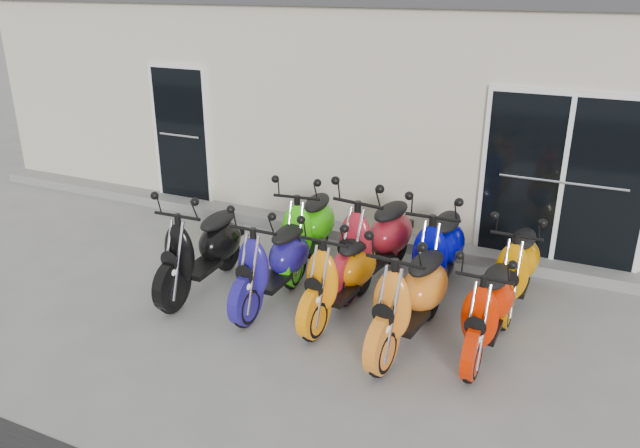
{
  "coord_description": "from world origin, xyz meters",
  "views": [
    {
      "loc": [
        3.01,
        -5.81,
        3.55
      ],
      "look_at": [
        0.0,
        0.6,
        0.75
      ],
      "focal_mm": 35.0,
      "sensor_mm": 36.0,
      "label": 1
    }
  ],
  "objects_px": {
    "scooter_front_red": "(489,297)",
    "scooter_back_green": "(308,218)",
    "scooter_front_blue": "(273,251)",
    "scooter_back_red": "(375,228)",
    "scooter_front_orange_b": "(411,284)",
    "scooter_back_yellow": "(518,256)",
    "scooter_back_blue": "(439,240)",
    "scooter_front_orange_a": "(341,263)",
    "scooter_front_black": "(201,237)"
  },
  "relations": [
    {
      "from": "scooter_back_green",
      "to": "scooter_back_blue",
      "type": "bearing_deg",
      "value": -9.24
    },
    {
      "from": "scooter_front_blue",
      "to": "scooter_front_orange_b",
      "type": "bearing_deg",
      "value": -6.55
    },
    {
      "from": "scooter_front_red",
      "to": "scooter_back_green",
      "type": "xyz_separation_m",
      "value": [
        -2.5,
        1.03,
        0.07
      ]
    },
    {
      "from": "scooter_back_green",
      "to": "scooter_front_blue",
      "type": "bearing_deg",
      "value": -95.15
    },
    {
      "from": "scooter_front_black",
      "to": "scooter_front_blue",
      "type": "relative_size",
      "value": 1.04
    },
    {
      "from": "scooter_front_red",
      "to": "scooter_back_green",
      "type": "height_order",
      "value": "scooter_back_green"
    },
    {
      "from": "scooter_back_blue",
      "to": "scooter_back_green",
      "type": "bearing_deg",
      "value": 177.01
    },
    {
      "from": "scooter_front_black",
      "to": "scooter_front_orange_a",
      "type": "distance_m",
      "value": 1.76
    },
    {
      "from": "scooter_back_red",
      "to": "scooter_front_black",
      "type": "bearing_deg",
      "value": -143.0
    },
    {
      "from": "scooter_back_green",
      "to": "scooter_back_red",
      "type": "relative_size",
      "value": 0.93
    },
    {
      "from": "scooter_front_red",
      "to": "scooter_back_yellow",
      "type": "xyz_separation_m",
      "value": [
        0.11,
        1.1,
        0.02
      ]
    },
    {
      "from": "scooter_back_green",
      "to": "scooter_back_red",
      "type": "height_order",
      "value": "scooter_back_red"
    },
    {
      "from": "scooter_back_yellow",
      "to": "scooter_front_black",
      "type": "bearing_deg",
      "value": -161.0
    },
    {
      "from": "scooter_back_yellow",
      "to": "scooter_front_orange_b",
      "type": "bearing_deg",
      "value": -122.9
    },
    {
      "from": "scooter_front_blue",
      "to": "scooter_front_red",
      "type": "xyz_separation_m",
      "value": [
        2.44,
        0.01,
        -0.04
      ]
    },
    {
      "from": "scooter_back_green",
      "to": "scooter_back_red",
      "type": "distance_m",
      "value": 0.94
    },
    {
      "from": "scooter_back_red",
      "to": "scooter_back_blue",
      "type": "bearing_deg",
      "value": 10.31
    },
    {
      "from": "scooter_front_orange_a",
      "to": "scooter_back_yellow",
      "type": "xyz_separation_m",
      "value": [
        1.73,
        1.05,
        -0.02
      ]
    },
    {
      "from": "scooter_front_orange_b",
      "to": "scooter_back_yellow",
      "type": "relative_size",
      "value": 1.09
    },
    {
      "from": "scooter_front_blue",
      "to": "scooter_back_yellow",
      "type": "relative_size",
      "value": 1.04
    },
    {
      "from": "scooter_front_orange_b",
      "to": "scooter_back_blue",
      "type": "relative_size",
      "value": 0.98
    },
    {
      "from": "scooter_front_black",
      "to": "scooter_back_yellow",
      "type": "xyz_separation_m",
      "value": [
        3.49,
        1.18,
        -0.05
      ]
    },
    {
      "from": "scooter_front_black",
      "to": "scooter_front_blue",
      "type": "bearing_deg",
      "value": 1.74
    },
    {
      "from": "scooter_front_blue",
      "to": "scooter_back_red",
      "type": "xyz_separation_m",
      "value": [
        0.88,
        0.97,
        0.08
      ]
    },
    {
      "from": "scooter_front_orange_a",
      "to": "scooter_back_red",
      "type": "distance_m",
      "value": 0.92
    },
    {
      "from": "scooter_front_black",
      "to": "scooter_front_orange_a",
      "type": "height_order",
      "value": "scooter_front_black"
    },
    {
      "from": "scooter_front_orange_a",
      "to": "scooter_front_orange_b",
      "type": "relative_size",
      "value": 0.94
    },
    {
      "from": "scooter_front_red",
      "to": "scooter_back_red",
      "type": "xyz_separation_m",
      "value": [
        -1.56,
        0.96,
        0.12
      ]
    },
    {
      "from": "scooter_front_orange_b",
      "to": "scooter_front_blue",
      "type": "bearing_deg",
      "value": 178.88
    },
    {
      "from": "scooter_back_yellow",
      "to": "scooter_front_orange_a",
      "type": "bearing_deg",
      "value": -148.31
    },
    {
      "from": "scooter_front_blue",
      "to": "scooter_back_yellow",
      "type": "height_order",
      "value": "scooter_front_blue"
    },
    {
      "from": "scooter_front_orange_a",
      "to": "scooter_back_yellow",
      "type": "relative_size",
      "value": 1.02
    },
    {
      "from": "scooter_front_orange_a",
      "to": "scooter_back_yellow",
      "type": "bearing_deg",
      "value": 35.02
    },
    {
      "from": "scooter_front_orange_b",
      "to": "scooter_back_yellow",
      "type": "distance_m",
      "value": 1.56
    },
    {
      "from": "scooter_front_blue",
      "to": "scooter_back_red",
      "type": "height_order",
      "value": "scooter_back_red"
    },
    {
      "from": "scooter_front_orange_b",
      "to": "scooter_back_red",
      "type": "bearing_deg",
      "value": 130.46
    },
    {
      "from": "scooter_front_orange_b",
      "to": "scooter_back_red",
      "type": "distance_m",
      "value": 1.43
    },
    {
      "from": "scooter_front_black",
      "to": "scooter_back_red",
      "type": "xyz_separation_m",
      "value": [
        1.82,
        1.04,
        0.05
      ]
    },
    {
      "from": "scooter_front_blue",
      "to": "scooter_front_red",
      "type": "bearing_deg",
      "value": 0.27
    },
    {
      "from": "scooter_front_black",
      "to": "scooter_front_orange_b",
      "type": "bearing_deg",
      "value": -5.26
    },
    {
      "from": "scooter_front_red",
      "to": "scooter_back_yellow",
      "type": "bearing_deg",
      "value": 84.98
    },
    {
      "from": "scooter_back_yellow",
      "to": "scooter_front_blue",
      "type": "bearing_deg",
      "value": -156.17
    },
    {
      "from": "scooter_front_red",
      "to": "scooter_back_red",
      "type": "distance_m",
      "value": 1.84
    },
    {
      "from": "scooter_front_blue",
      "to": "scooter_front_orange_a",
      "type": "height_order",
      "value": "scooter_front_blue"
    },
    {
      "from": "scooter_front_orange_a",
      "to": "scooter_back_green",
      "type": "distance_m",
      "value": 1.32
    },
    {
      "from": "scooter_back_yellow",
      "to": "scooter_back_blue",
      "type": "bearing_deg",
      "value": -173.44
    },
    {
      "from": "scooter_back_red",
      "to": "scooter_back_green",
      "type": "bearing_deg",
      "value": -176.84
    },
    {
      "from": "scooter_front_blue",
      "to": "scooter_front_red",
      "type": "height_order",
      "value": "scooter_front_blue"
    },
    {
      "from": "scooter_front_orange_b",
      "to": "scooter_back_yellow",
      "type": "height_order",
      "value": "scooter_front_orange_b"
    },
    {
      "from": "scooter_back_blue",
      "to": "scooter_back_yellow",
      "type": "bearing_deg",
      "value": 4.06
    }
  ]
}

